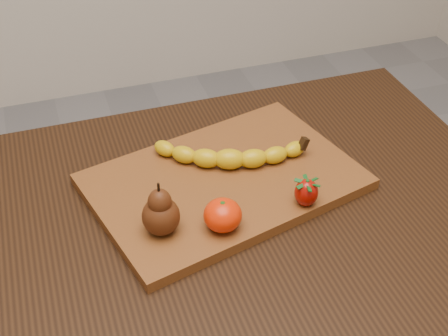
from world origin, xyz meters
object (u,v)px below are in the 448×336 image
object	(u,v)px
mandarin	(223,215)
table	(227,251)
pear	(160,208)
cutting_board	(224,182)

from	to	relation	value
mandarin	table	bearing A→B (deg)	64.63
table	pear	distance (m)	0.21
pear	cutting_board	bearing A→B (deg)	35.45
table	mandarin	world-z (taller)	mandarin
pear	table	bearing A→B (deg)	15.94
cutting_board	mandarin	xyz separation A→B (m)	(-0.04, -0.12, 0.04)
pear	mandarin	distance (m)	0.10
table	cutting_board	bearing A→B (deg)	76.74
cutting_board	pear	size ratio (longest dim) A/B	4.84
pear	mandarin	xyz separation A→B (m)	(0.09, -0.02, -0.02)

